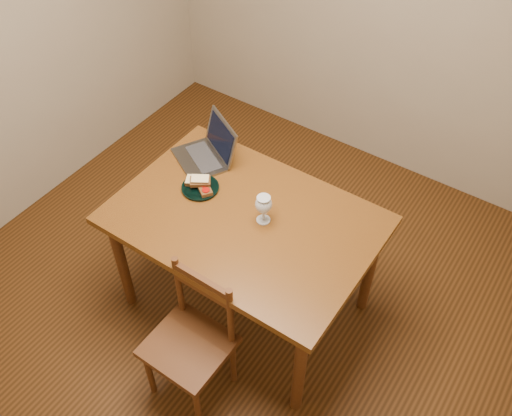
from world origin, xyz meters
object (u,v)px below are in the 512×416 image
Objects in this scene: laptop at (209,149)px; plate at (200,188)px; milk_glass at (264,209)px; table at (245,229)px; chair at (190,338)px.

plate is at bearing -35.11° from laptop.
milk_glass reaches higher than plate.
table is 0.60m from chair.
laptop reaches higher than plate.
table is 3.20× the size of chair.
chair is 0.71m from milk_glass.
chair is 1.02m from laptop.
table is at bearing -157.40° from milk_glass.
laptop is (-0.51, 0.23, -0.02)m from milk_glass.
table is 0.32m from plate.
milk_glass is at bearing 4.65° from laptop.
milk_glass is (0.09, 0.04, 0.17)m from table.
laptop is at bearing 155.95° from milk_glass.
milk_glass reaches higher than chair.
plate is 0.26m from laptop.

